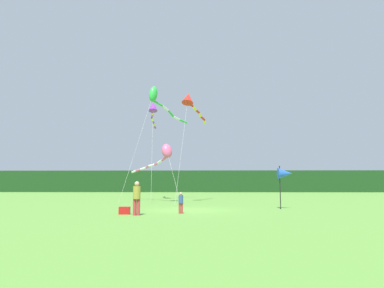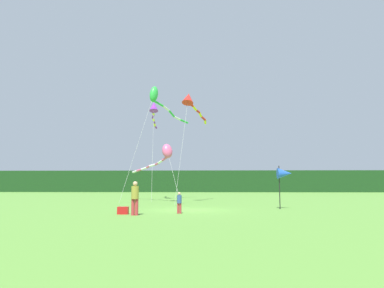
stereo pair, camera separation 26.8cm
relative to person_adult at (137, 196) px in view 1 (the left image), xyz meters
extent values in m
plane|color=#5B9338|center=(2.58, 3.46, -0.95)|extent=(120.00, 120.00, 0.00)
cube|color=#193D19|center=(2.58, 48.46, 1.08)|extent=(108.00, 3.30, 4.07)
cylinder|color=#B23338|center=(-0.09, 0.00, -0.54)|extent=(0.17, 0.17, 0.82)
cylinder|color=#B23338|center=(0.09, 0.00, -0.54)|extent=(0.17, 0.17, 0.82)
cylinder|color=olive|center=(0.00, 0.00, 0.19)|extent=(0.38, 0.38, 0.65)
sphere|color=tan|center=(0.00, 0.00, 0.63)|extent=(0.24, 0.24, 0.24)
cylinder|color=#B23338|center=(2.11, 1.13, -0.68)|extent=(0.11, 0.11, 0.54)
cylinder|color=#B23338|center=(2.24, 1.13, -0.68)|extent=(0.11, 0.11, 0.54)
cylinder|color=#334C8C|center=(2.18, 1.13, -0.19)|extent=(0.25, 0.25, 0.43)
sphere|color=tan|center=(2.18, 1.13, 0.10)|extent=(0.16, 0.16, 0.16)
cube|color=red|center=(-0.73, 0.59, -0.76)|extent=(0.56, 0.31, 0.39)
cylinder|color=black|center=(8.29, 4.52, 0.41)|extent=(0.06, 0.06, 2.73)
cone|color=blue|center=(8.64, 4.52, 1.28)|extent=(0.90, 0.70, 0.70)
cylinder|color=#B2B2B2|center=(1.76, 9.66, 3.48)|extent=(0.89, 2.92, 8.88)
cone|color=red|center=(2.20, 11.11, 7.92)|extent=(1.31, 1.47, 1.20)
cylinder|color=red|center=(2.39, 11.45, 7.46)|extent=(0.58, 0.81, 0.36)
cylinder|color=yellow|center=(2.71, 12.15, 7.29)|extent=(0.46, 0.84, 0.37)
cylinder|color=red|center=(2.98, 12.88, 7.16)|extent=(0.48, 0.82, 0.29)
cylinder|color=yellow|center=(3.20, 13.62, 7.01)|extent=(0.37, 0.85, 0.40)
cylinder|color=red|center=(3.47, 14.34, 6.80)|extent=(0.57, 0.82, 0.40)
cylinder|color=yellow|center=(3.67, 15.07, 6.60)|extent=(0.24, 0.83, 0.39)
cylinder|color=#B2B2B2|center=(-1.34, 14.66, 3.71)|extent=(0.34, 2.89, 9.33)
cone|color=purple|center=(-1.50, 16.10, 8.37)|extent=(1.01, 1.23, 1.21)
cylinder|color=purple|center=(-1.59, 16.41, 7.93)|extent=(0.38, 0.72, 0.29)
cylinder|color=yellow|center=(-1.68, 17.06, 7.84)|extent=(0.21, 0.69, 0.29)
cylinder|color=purple|center=(-1.79, 17.71, 7.68)|extent=(0.42, 0.75, 0.42)
cylinder|color=yellow|center=(-1.88, 18.35, 7.49)|extent=(0.24, 0.72, 0.36)
cylinder|color=purple|center=(-1.87, 19.01, 7.33)|extent=(0.22, 0.71, 0.34)
cylinder|color=yellow|center=(-1.91, 19.67, 7.17)|extent=(0.26, 0.73, 0.38)
cylinder|color=purple|center=(-1.89, 20.33, 7.00)|extent=(0.29, 0.72, 0.34)
cylinder|color=#B2B2B2|center=(0.98, 11.27, 1.26)|extent=(1.35, 1.90, 4.44)
ellipsoid|color=#E5598C|center=(0.32, 12.20, 3.48)|extent=(1.39, 1.43, 1.46)
cylinder|color=#E5598C|center=(0.07, 12.53, 2.84)|extent=(0.69, 0.83, 0.44)
cylinder|color=white|center=(-0.40, 13.21, 2.62)|extent=(0.64, 0.84, 0.39)
cylinder|color=#E5598C|center=(-0.81, 13.93, 2.46)|extent=(0.57, 0.85, 0.30)
cylinder|color=white|center=(-1.31, 14.57, 2.36)|extent=(0.77, 0.71, 0.30)
cylinder|color=#E5598C|center=(-1.82, 15.20, 2.25)|extent=(0.58, 0.84, 0.31)
cylinder|color=white|center=(-2.32, 15.84, 2.11)|extent=(0.78, 0.72, 0.35)
cylinder|color=#E5598C|center=(-2.91, 16.41, 1.98)|extent=(0.73, 0.76, 0.31)
cylinder|color=white|center=(-3.47, 17.03, 1.86)|extent=(0.71, 0.78, 0.31)
cylinder|color=#B2B2B2|center=(-2.36, 12.49, 4.09)|extent=(2.29, 3.45, 10.09)
ellipsoid|color=green|center=(-1.23, 14.21, 9.13)|extent=(1.24, 1.39, 1.77)
cylinder|color=green|center=(-0.85, 14.69, 8.35)|extent=(0.94, 1.12, 0.47)
cylinder|color=white|center=(-0.23, 15.73, 8.12)|extent=(0.66, 1.24, 0.40)
cylinder|color=green|center=(0.21, 16.88, 7.81)|extent=(0.64, 1.28, 0.60)
cylinder|color=white|center=(0.70, 18.00, 7.55)|extent=(0.74, 1.20, 0.33)
cylinder|color=green|center=(1.37, 19.01, 7.38)|extent=(0.96, 1.09, 0.39)
camera|label=1|loc=(3.21, -17.32, 0.64)|focal=31.79mm
camera|label=2|loc=(3.48, -17.31, 0.64)|focal=31.79mm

